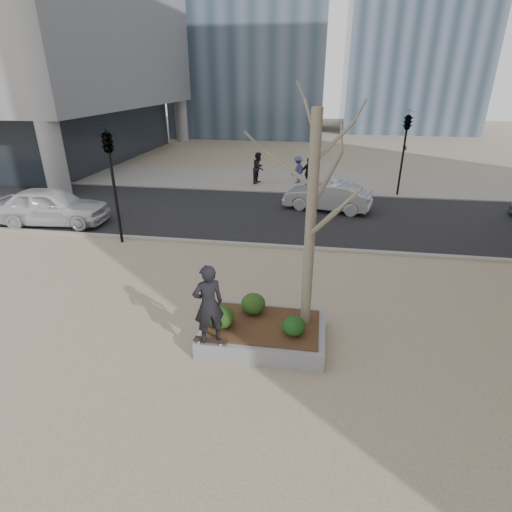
% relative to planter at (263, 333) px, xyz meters
% --- Properties ---
extents(ground, '(120.00, 120.00, 0.00)m').
position_rel_planter_xyz_m(ground, '(-1.00, 0.00, -0.23)').
color(ground, tan).
rests_on(ground, ground).
extents(street, '(60.00, 8.00, 0.02)m').
position_rel_planter_xyz_m(street, '(-1.00, 10.00, -0.21)').
color(street, black).
rests_on(street, ground).
extents(far_sidewalk, '(60.00, 6.00, 0.02)m').
position_rel_planter_xyz_m(far_sidewalk, '(-1.00, 17.00, -0.21)').
color(far_sidewalk, gray).
rests_on(far_sidewalk, ground).
extents(planter, '(3.00, 2.00, 0.45)m').
position_rel_planter_xyz_m(planter, '(0.00, 0.00, 0.00)').
color(planter, gray).
rests_on(planter, ground).
extents(planter_mulch, '(2.70, 1.70, 0.04)m').
position_rel_planter_xyz_m(planter_mulch, '(0.00, 0.00, 0.25)').
color(planter_mulch, '#382314').
rests_on(planter_mulch, planter).
extents(sycamore_tree, '(2.80, 2.80, 6.60)m').
position_rel_planter_xyz_m(sycamore_tree, '(1.00, 0.30, 3.56)').
color(sycamore_tree, gray).
rests_on(sycamore_tree, planter_mulch).
extents(shrub_left, '(0.65, 0.65, 0.55)m').
position_rel_planter_xyz_m(shrub_left, '(-0.99, -0.27, 0.54)').
color(shrub_left, '#1B3912').
rests_on(shrub_left, planter_mulch).
extents(shrub_middle, '(0.63, 0.63, 0.53)m').
position_rel_planter_xyz_m(shrub_middle, '(-0.33, 0.47, 0.53)').
color(shrub_middle, '#1A3711').
rests_on(shrub_middle, planter_mulch).
extents(shrub_right, '(0.55, 0.55, 0.47)m').
position_rel_planter_xyz_m(shrub_right, '(0.76, -0.30, 0.50)').
color(shrub_right, '#144014').
rests_on(shrub_right, planter_mulch).
extents(skateboard, '(0.78, 0.21, 0.08)m').
position_rel_planter_xyz_m(skateboard, '(-1.10, -0.87, 0.26)').
color(skateboard, black).
rests_on(skateboard, planter).
extents(skateboarder, '(0.82, 0.74, 1.89)m').
position_rel_planter_xyz_m(skateboarder, '(-1.10, -0.87, 1.24)').
color(skateboarder, black).
rests_on(skateboarder, skateboard).
extents(police_car, '(4.98, 2.38, 1.64)m').
position_rel_planter_xyz_m(police_car, '(-10.44, 7.13, 0.62)').
color(police_car, silver).
rests_on(police_car, street).
extents(car_silver, '(4.45, 2.37, 1.39)m').
position_rel_planter_xyz_m(car_silver, '(1.59, 11.14, 0.49)').
color(car_silver, '#989CA0').
rests_on(car_silver, street).
extents(pedestrian_a, '(0.89, 1.04, 1.87)m').
position_rel_planter_xyz_m(pedestrian_a, '(-2.58, 16.04, 0.73)').
color(pedestrian_a, black).
rests_on(pedestrian_a, far_sidewalk).
extents(pedestrian_b, '(1.09, 1.21, 1.63)m').
position_rel_planter_xyz_m(pedestrian_b, '(-0.20, 16.51, 0.61)').
color(pedestrian_b, '#404673').
rests_on(pedestrian_b, far_sidewalk).
extents(pedestrian_c, '(1.10, 0.77, 1.74)m').
position_rel_planter_xyz_m(pedestrian_c, '(0.50, 15.38, 0.67)').
color(pedestrian_c, black).
rests_on(pedestrian_c, far_sidewalk).
extents(traffic_light_near, '(0.60, 2.48, 4.50)m').
position_rel_planter_xyz_m(traffic_light_near, '(-6.50, 5.60, 2.02)').
color(traffic_light_near, black).
rests_on(traffic_light_near, ground).
extents(traffic_light_far, '(0.60, 2.48, 4.50)m').
position_rel_planter_xyz_m(traffic_light_far, '(5.50, 14.60, 2.02)').
color(traffic_light_far, black).
rests_on(traffic_light_far, ground).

